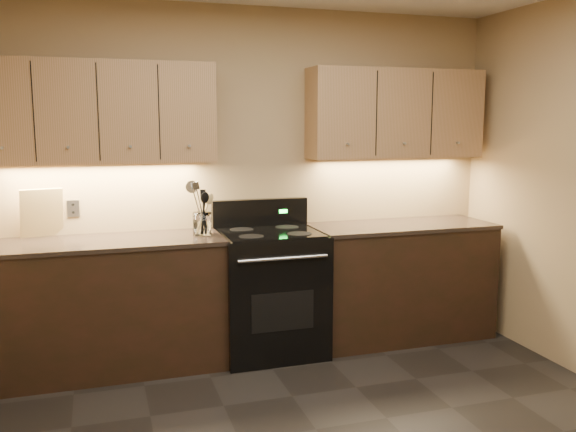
% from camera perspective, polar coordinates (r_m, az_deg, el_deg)
% --- Properties ---
extents(wall_back, '(4.00, 0.04, 2.60)m').
position_cam_1_polar(wall_back, '(4.76, -3.72, 3.52)').
color(wall_back, '#9A7E5B').
rests_on(wall_back, ground).
extents(counter_left, '(1.62, 0.62, 0.93)m').
position_cam_1_polar(counter_left, '(4.49, -16.57, -8.02)').
color(counter_left, black).
rests_on(counter_left, ground).
extents(counter_right, '(1.46, 0.62, 0.93)m').
position_cam_1_polar(counter_right, '(5.05, 10.42, -5.94)').
color(counter_right, black).
rests_on(counter_right, ground).
extents(stove, '(0.76, 0.68, 1.14)m').
position_cam_1_polar(stove, '(4.63, -1.70, -6.97)').
color(stove, black).
rests_on(stove, ground).
extents(upper_cab_left, '(1.60, 0.30, 0.70)m').
position_cam_1_polar(upper_cab_left, '(4.45, -17.36, 9.23)').
color(upper_cab_left, '#A87C54').
rests_on(upper_cab_left, wall_back).
extents(upper_cab_right, '(1.44, 0.30, 0.70)m').
position_cam_1_polar(upper_cab_right, '(5.02, 10.03, 9.39)').
color(upper_cab_right, '#A87C54').
rests_on(upper_cab_right, wall_back).
extents(outlet_plate, '(0.08, 0.01, 0.12)m').
position_cam_1_polar(outlet_plate, '(4.64, -19.46, 0.67)').
color(outlet_plate, '#B2B5BA').
rests_on(outlet_plate, wall_back).
extents(utensil_crock, '(0.15, 0.15, 0.16)m').
position_cam_1_polar(utensil_crock, '(4.42, -8.05, -0.79)').
color(utensil_crock, white).
rests_on(utensil_crock, counter_left).
extents(cutting_board, '(0.30, 0.16, 0.35)m').
position_cam_1_polar(cutting_board, '(4.61, -22.06, 0.26)').
color(cutting_board, tan).
rests_on(cutting_board, counter_left).
extents(wooden_spoon, '(0.17, 0.10, 0.29)m').
position_cam_1_polar(wooden_spoon, '(4.40, -8.51, 0.28)').
color(wooden_spoon, tan).
rests_on(wooden_spoon, utensil_crock).
extents(black_spoon, '(0.08, 0.18, 0.32)m').
position_cam_1_polar(black_spoon, '(4.43, -8.10, 0.52)').
color(black_spoon, black).
rests_on(black_spoon, utensil_crock).
extents(black_turner, '(0.11, 0.15, 0.34)m').
position_cam_1_polar(black_turner, '(4.39, -7.80, 0.49)').
color(black_turner, black).
rests_on(black_turner, utensil_crock).
extents(steel_spatula, '(0.18, 0.13, 0.41)m').
position_cam_1_polar(steel_spatula, '(4.42, -7.68, 0.98)').
color(steel_spatula, silver).
rests_on(steel_spatula, utensil_crock).
extents(steel_skimmer, '(0.18, 0.11, 0.38)m').
position_cam_1_polar(steel_skimmer, '(4.41, -7.80, 0.80)').
color(steel_skimmer, silver).
rests_on(steel_skimmer, utensil_crock).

